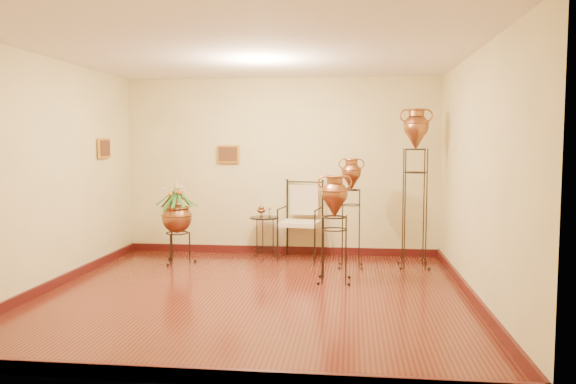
# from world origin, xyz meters

# --- Properties ---
(ground) EXTENTS (5.00, 5.00, 0.00)m
(ground) POSITION_xyz_m (0.00, 0.00, 0.00)
(ground) COLOR #5C2515
(ground) RESTS_ON ground
(room_shell) EXTENTS (5.02, 5.02, 2.81)m
(room_shell) POSITION_xyz_m (-0.01, 0.01, 1.73)
(room_shell) COLOR beige
(room_shell) RESTS_ON ground
(amphora_tall) EXTENTS (0.59, 0.59, 2.28)m
(amphora_tall) POSITION_xyz_m (2.02, 1.74, 1.17)
(amphora_tall) COLOR black
(amphora_tall) RESTS_ON ground
(amphora_mid) EXTENTS (0.44, 0.44, 1.58)m
(amphora_mid) POSITION_xyz_m (1.12, 1.63, 0.80)
(amphora_mid) COLOR black
(amphora_mid) RESTS_ON ground
(amphora_short) EXTENTS (0.53, 0.53, 1.39)m
(amphora_short) POSITION_xyz_m (0.91, 0.73, 0.69)
(amphora_short) COLOR black
(amphora_short) RESTS_ON ground
(planter_urn) EXTENTS (0.78, 0.78, 1.30)m
(planter_urn) POSITION_xyz_m (-1.44, 1.63, 0.73)
(planter_urn) COLOR black
(planter_urn) RESTS_ON ground
(armchair) EXTENTS (0.76, 0.72, 1.19)m
(armchair) POSITION_xyz_m (0.35, 2.15, 0.60)
(armchair) COLOR black
(armchair) RESTS_ON ground
(side_table) EXTENTS (0.58, 0.58, 0.81)m
(side_table) POSITION_xyz_m (-0.22, 2.15, 0.33)
(side_table) COLOR black
(side_table) RESTS_ON ground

